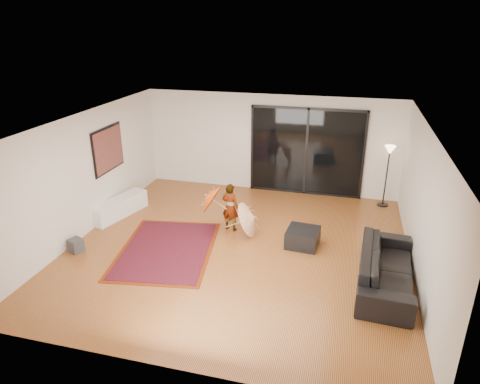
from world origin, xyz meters
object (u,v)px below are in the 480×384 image
(media_console, at_px, (120,207))
(child, at_px, (230,207))
(ottoman, at_px, (303,237))
(sofa, at_px, (386,268))

(media_console, distance_m, child, 2.88)
(child, bearing_deg, media_console, 12.29)
(media_console, bearing_deg, child, 14.66)
(ottoman, distance_m, child, 1.78)
(media_console, distance_m, sofa, 6.37)
(ottoman, relative_size, child, 0.59)
(sofa, xyz_separation_m, child, (-3.34, 1.42, 0.22))
(sofa, distance_m, child, 3.64)
(media_console, height_order, sofa, sofa)
(media_console, bearing_deg, sofa, 2.29)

